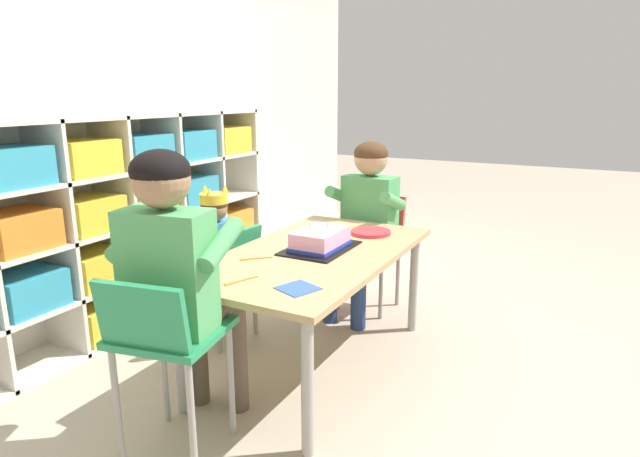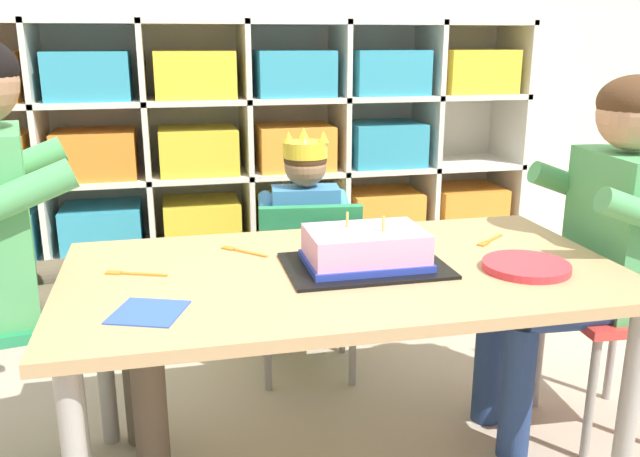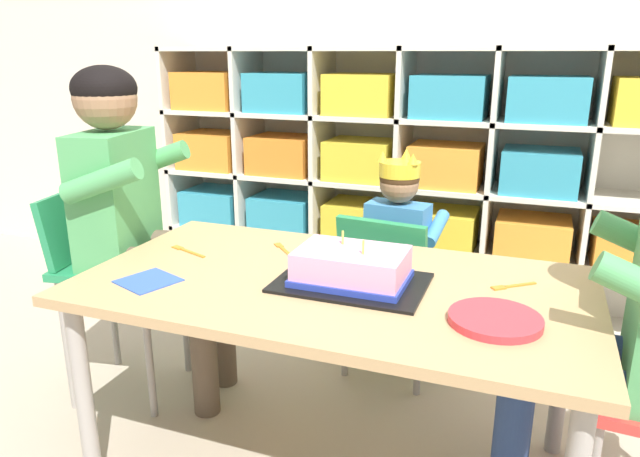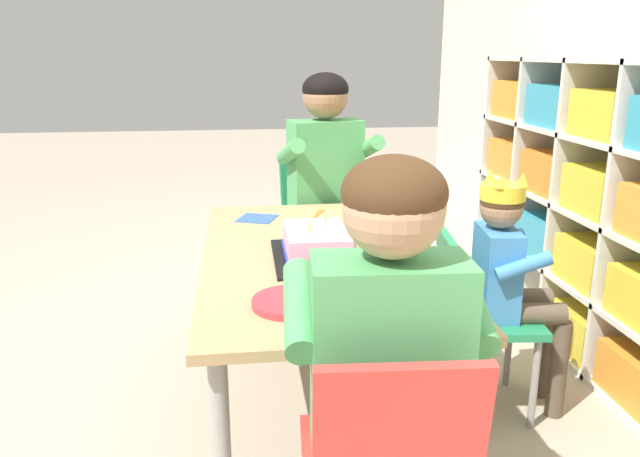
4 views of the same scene
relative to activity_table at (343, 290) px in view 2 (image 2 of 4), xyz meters
The scene contains 13 objects.
storage_cubby_shelf 1.17m from the activity_table, 95.70° to the left, with size 2.25×0.32×1.15m.
activity_table is the anchor object (origin of this frame).
classroom_chair_blue 0.54m from the activity_table, 87.36° to the left, with size 0.36×0.35×0.61m.
child_with_crown 0.63m from the activity_table, 86.78° to the left, with size 0.31×0.32×0.81m.
adult_helper_seated 0.75m from the activity_table, 168.59° to the left, with size 0.46×0.44×1.09m.
classroom_chair_guest_side 0.83m from the activity_table, ahead, with size 0.34×0.36×0.67m.
guest_at_table_side 0.72m from the activity_table, ahead, with size 0.44×0.42×0.99m.
birthday_cake_on_tray 0.11m from the activity_table, ahead, with size 0.37×0.26×0.13m.
paper_plate_stack 0.43m from the activity_table, 14.95° to the right, with size 0.20×0.20×0.02m, color #DB333D.
paper_napkin_square 0.48m from the activity_table, 158.72° to the right, with size 0.13×0.13×0.00m, color #3356B7.
fork_by_napkin 0.45m from the activity_table, 15.25° to the left, with size 0.11×0.09×0.00m.
fork_near_cake_tray 0.29m from the activity_table, 141.16° to the left, with size 0.11×0.11×0.00m.
fork_near_child_seat 0.49m from the activity_table, behind, with size 0.14×0.07×0.00m.
Camera 2 is at (-0.39, -1.43, 1.08)m, focal length 37.49 mm.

